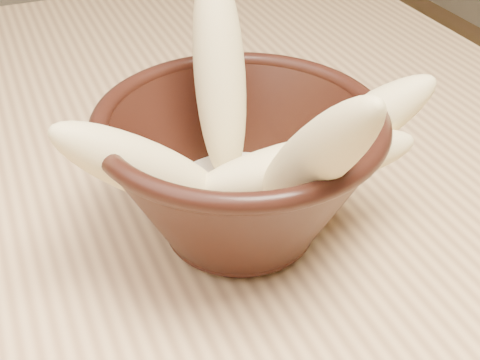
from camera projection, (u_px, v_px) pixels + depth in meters
name	position (u px, v px, depth m)	size (l,w,h in m)	color
bowl	(240.00, 169.00, 0.44)	(0.19, 0.19, 0.10)	black
milk_puddle	(240.00, 200.00, 0.45)	(0.11, 0.11, 0.01)	#F9EDC8
banana_upright	(220.00, 74.00, 0.45)	(0.03, 0.03, 0.15)	#F3D68F
banana_left	(146.00, 169.00, 0.40)	(0.03, 0.03, 0.13)	#F3D68F
banana_right	(350.00, 132.00, 0.44)	(0.03, 0.03, 0.13)	#F3D68F
banana_across	(304.00, 165.00, 0.42)	(0.03, 0.03, 0.14)	#F3D68F
banana_front	(312.00, 160.00, 0.37)	(0.03, 0.03, 0.16)	#F3D68F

